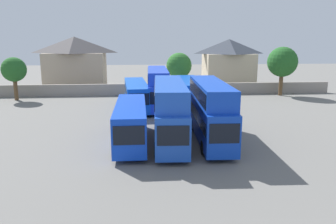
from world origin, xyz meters
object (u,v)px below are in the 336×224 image
tree_behind_wall (179,66)px  bus_2 (170,109)px  house_terrace_left (75,62)px  bus_1 (131,121)px  bus_5 (158,86)px  house_terrace_centre (229,62)px  bus_4 (136,93)px  tree_right_of_lot (14,70)px  bus_6 (191,91)px  tree_left_of_lot (282,62)px  bus_3 (211,108)px

tree_behind_wall → bus_2: bearing=-98.1°
tree_behind_wall → house_terrace_left: bearing=159.5°
bus_1 → bus_2: size_ratio=0.90×
bus_5 → house_terrace_centre: house_terrace_centre is taller
bus_4 → tree_right_of_lot: bearing=-116.2°
bus_2 → bus_4: (-3.03, 14.63, -1.00)m
bus_6 → tree_left_of_lot: tree_left_of_lot is taller
bus_5 → house_terrace_centre: bearing=145.1°
house_terrace_centre → bus_1: bearing=-116.7°
bus_4 → house_terrace_left: 22.40m
house_terrace_centre → tree_behind_wall: (-10.13, -7.08, -0.04)m
house_terrace_left → house_terrace_centre: house_terrace_left is taller
bus_3 → bus_5: 15.23m
house_terrace_left → house_terrace_centre: size_ratio=1.15×
house_terrace_left → tree_behind_wall: 19.16m
bus_2 → bus_4: bearing=-165.7°
house_terrace_centre → tree_behind_wall: 12.36m
house_terrace_left → tree_behind_wall: size_ratio=1.67×
bus_5 → house_terrace_centre: (14.27, 19.45, 1.63)m
bus_1 → house_terrace_centre: bearing=153.1°
bus_1 → bus_6: (7.29, 15.01, 0.10)m
bus_2 → house_terrace_left: (-14.07, 33.92, 1.76)m
house_terrace_left → bus_3: bearing=-62.5°
bus_4 → house_terrace_left: house_terrace_left is taller
house_terrace_centre → tree_left_of_lot: size_ratio=1.25×
tree_behind_wall → bus_6: bearing=-89.4°
bus_4 → house_terrace_centre: 26.13m
bus_2 → bus_4: bus_2 is taller
bus_6 → tree_right_of_lot: 25.44m
house_terrace_centre → tree_behind_wall: bearing=-145.0°
bus_3 → house_terrace_centre: house_terrace_centre is taller
house_terrace_centre → tree_right_of_lot: 36.62m
bus_4 → house_terrace_left: (-11.04, 19.29, 2.75)m
tree_right_of_lot → bus_1: bearing=-51.9°
bus_3 → bus_4: (-6.56, 14.54, -0.98)m
tree_left_of_lot → tree_right_of_lot: size_ratio=1.22×
house_terrace_centre → tree_right_of_lot: bearing=-159.9°
bus_2 → bus_3: bus_2 is taller
bus_4 → tree_behind_wall: size_ratio=1.85×
bus_6 → tree_right_of_lot: bearing=-105.1°
house_terrace_centre → tree_left_of_lot: house_terrace_centre is taller
bus_4 → tree_right_of_lot: (-17.36, 7.08, 2.47)m
bus_5 → house_terrace_left: bearing=-142.8°
bus_1 → bus_6: 16.69m
bus_6 → house_terrace_left: 26.36m
bus_4 → tree_left_of_lot: bearing=105.8°
bus_3 → bus_1: bearing=-86.3°
bus_3 → house_terrace_centre: (10.47, 34.19, 1.55)m
bus_6 → tree_right_of_lot: tree_right_of_lot is taller
bus_1 → tree_right_of_lot: bearing=-142.1°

